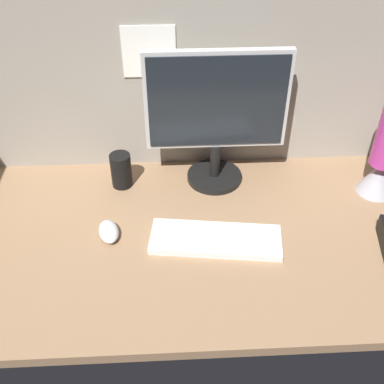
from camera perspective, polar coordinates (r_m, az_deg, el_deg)
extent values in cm
cube|color=#8C6B4C|center=(141.22, 2.00, -4.97)|extent=(180.00, 80.00, 3.00)
cube|color=gray|center=(154.71, 1.13, 13.00)|extent=(180.00, 5.00, 57.37)
cube|color=white|center=(147.22, -5.18, 16.35)|extent=(15.97, 0.40, 15.75)
cylinder|color=black|center=(158.52, 2.69, 1.87)|extent=(18.00, 18.00, 1.80)
cylinder|color=black|center=(154.75, 2.76, 3.76)|extent=(3.20, 3.20, 11.00)
cube|color=#B7B7B7|center=(144.46, 2.98, 10.87)|extent=(43.36, 2.40, 31.41)
cube|color=black|center=(143.23, 3.03, 10.61)|extent=(40.96, 0.60, 29.01)
cube|color=silver|center=(135.93, 2.84, -5.69)|extent=(38.38, 17.72, 2.00)
ellipsoid|color=silver|center=(139.17, -9.92, -4.67)|extent=(7.72, 10.66, 3.40)
cylinder|color=black|center=(154.64, -8.46, 2.59)|extent=(6.68, 6.68, 11.51)
cone|color=#A5A5AD|center=(161.64, 21.38, 1.66)|extent=(11.97, 11.97, 10.88)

